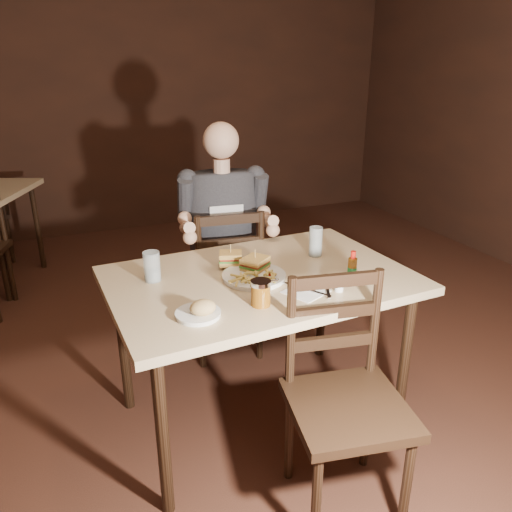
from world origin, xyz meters
name	(u,v)px	position (x,y,z in m)	size (l,w,h in m)	color
room_shell	(236,142)	(0.00, 0.00, 1.40)	(7.00, 7.00, 7.00)	#331710
main_table	(260,290)	(0.17, 0.15, 0.70)	(1.38, 0.96, 0.77)	tan
chair_far	(224,280)	(0.22, 0.83, 0.46)	(0.43, 0.47, 0.93)	black
chair_near	(348,407)	(0.26, -0.46, 0.47)	(0.43, 0.47, 0.93)	black
diner	(224,206)	(0.22, 0.79, 0.93)	(0.52, 0.41, 0.90)	#313236
dinner_plate	(254,277)	(0.13, 0.14, 0.78)	(0.28, 0.28, 0.02)	white
sandwich_left	(231,255)	(0.08, 0.30, 0.83)	(0.10, 0.09, 0.09)	#DAA952
sandwich_right	(255,260)	(0.16, 0.20, 0.84)	(0.12, 0.10, 0.10)	#DAA952
fries_pile	(252,276)	(0.10, 0.10, 0.80)	(0.25, 0.18, 0.04)	#E8CA61
ketchup_dollop	(272,275)	(0.20, 0.10, 0.79)	(0.04, 0.04, 0.01)	maroon
glass_left	(152,266)	(-0.29, 0.29, 0.84)	(0.07, 0.07, 0.13)	silver
glass_right	(316,242)	(0.52, 0.28, 0.84)	(0.07, 0.07, 0.15)	silver
hot_sauce	(352,265)	(0.53, -0.03, 0.83)	(0.04, 0.04, 0.13)	brown
salt_shaker	(339,284)	(0.41, -0.12, 0.80)	(0.04, 0.04, 0.07)	white
pepper_shaker	(352,273)	(0.53, -0.03, 0.80)	(0.03, 0.03, 0.06)	#38332D
syrup_dispenser	(261,293)	(0.06, -0.11, 0.82)	(0.08, 0.08, 0.11)	brown
napkin	(306,292)	(0.28, -0.07, 0.77)	(0.16, 0.15, 0.00)	white
knife	(306,289)	(0.29, -0.06, 0.78)	(0.01, 0.23, 0.01)	silver
fork	(327,289)	(0.37, -0.09, 0.78)	(0.01, 0.18, 0.01)	silver
side_plate	(198,315)	(-0.20, -0.10, 0.78)	(0.17, 0.17, 0.01)	white
bread_roll	(203,307)	(-0.19, -0.12, 0.81)	(0.10, 0.08, 0.06)	tan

